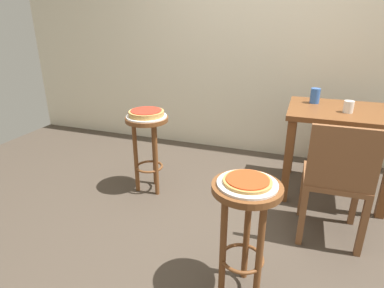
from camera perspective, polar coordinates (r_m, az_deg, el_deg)
ground_plane at (r=2.36m, az=6.62°, el=-15.93°), size 6.00×6.00×0.00m
back_wall at (r=3.51m, az=14.59°, el=22.13°), size 6.00×0.10×3.00m
stool_foreground at (r=1.70m, az=9.37°, el=-12.59°), size 0.35×0.35×0.67m
serving_plate_foreground at (r=1.60m, az=9.78°, el=-6.97°), size 0.30×0.30×0.01m
pizza_foreground at (r=1.59m, az=9.81°, el=-6.46°), size 0.24×0.24×0.02m
stool_middle at (r=2.72m, az=-7.85°, el=1.04°), size 0.35×0.35×0.67m
serving_plate_middle at (r=2.66m, az=-8.06°, el=4.87°), size 0.33×0.33×0.01m
pizza_middle at (r=2.65m, az=-8.09°, el=5.45°), size 0.29×0.29×0.05m
dining_table at (r=2.88m, az=24.60°, el=2.99°), size 0.81×0.68×0.74m
cup_near_edge at (r=2.76m, az=25.99°, el=5.96°), size 0.07×0.07×0.09m
cup_far_edge at (r=2.95m, az=20.97°, el=7.99°), size 0.08×0.08×0.13m
wooden_chair at (r=2.27m, az=24.28°, el=-5.59°), size 0.41×0.41×0.85m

